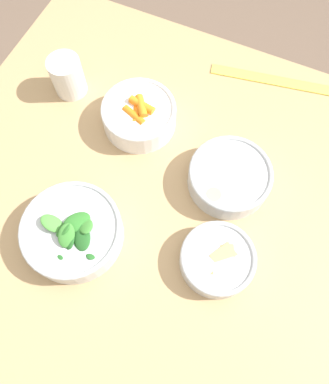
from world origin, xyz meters
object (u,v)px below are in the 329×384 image
(bowl_beans_hotdog, at_px, (229,177))
(bowl_cookies, at_px, (217,259))
(cup, at_px, (68,76))
(bowl_greens, at_px, (72,232))
(ruler, at_px, (277,81))
(bowl_carrots, at_px, (139,115))

(bowl_beans_hotdog, bearing_deg, bowl_cookies, -76.92)
(bowl_beans_hotdog, relative_size, cup, 1.86)
(bowl_greens, height_order, bowl_cookies, bowl_greens)
(bowl_beans_hotdog, distance_m, bowl_cookies, 0.17)
(bowl_cookies, distance_m, ruler, 0.47)
(bowl_greens, height_order, ruler, bowl_greens)
(bowl_greens, bearing_deg, bowl_cookies, 13.66)
(bowl_greens, distance_m, cup, 0.36)
(cup, bearing_deg, ruler, 26.89)
(bowl_beans_hotdog, height_order, ruler, bowl_beans_hotdog)
(bowl_cookies, distance_m, cup, 0.52)
(ruler, relative_size, cup, 3.47)
(bowl_cookies, height_order, cup, cup)
(bowl_carrots, distance_m, bowl_beans_hotdog, 0.24)
(bowl_carrots, bearing_deg, bowl_cookies, -39.59)
(bowl_beans_hotdog, distance_m, cup, 0.43)
(bowl_carrots, relative_size, cup, 1.78)
(bowl_beans_hotdog, relative_size, bowl_cookies, 1.19)
(cup, bearing_deg, bowl_carrots, -5.82)
(ruler, bearing_deg, bowl_cookies, -87.03)
(cup, bearing_deg, bowl_beans_hotdog, -10.25)
(bowl_carrots, xyz_separation_m, bowl_cookies, (0.27, -0.23, -0.01))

